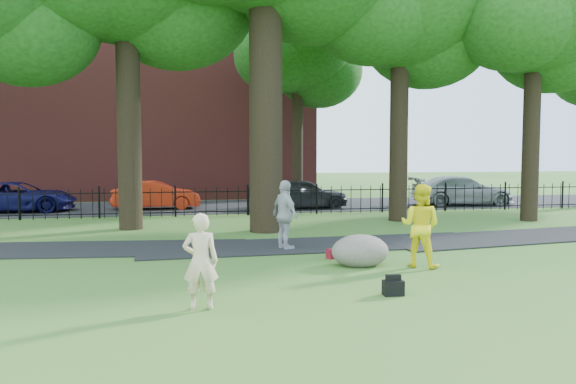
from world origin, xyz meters
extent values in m
plane|color=#2E6724|center=(0.00, 0.00, 0.00)|extent=(120.00, 120.00, 0.00)
cube|color=black|center=(1.00, 3.90, 0.00)|extent=(36.07, 3.85, 0.03)
cube|color=black|center=(0.00, 16.00, 0.00)|extent=(80.00, 7.00, 0.02)
cube|color=black|center=(0.00, 12.00, 1.02)|extent=(44.00, 0.04, 0.04)
cube|color=black|center=(0.00, 12.00, 0.18)|extent=(44.00, 0.04, 0.04)
cube|color=maroon|center=(-4.00, 24.00, 6.00)|extent=(18.00, 8.00, 12.00)
cylinder|color=black|center=(0.00, 7.00, 5.25)|extent=(1.10, 1.10, 10.50)
ellipsoid|color=#1B3E10|center=(-7.65, 8.25, 6.82)|extent=(4.80, 4.80, 4.08)
cylinder|color=black|center=(-4.50, 8.50, 4.55)|extent=(0.80, 0.80, 9.10)
ellipsoid|color=#1B3E10|center=(-2.88, 9.40, 8.06)|extent=(5.76, 5.76, 4.90)
cylinder|color=black|center=(5.50, 9.00, 4.20)|extent=(0.70, 0.70, 8.40)
ellipsoid|color=#1B3E10|center=(6.98, 9.82, 7.44)|extent=(5.28, 5.28, 4.49)
ellipsoid|color=#1B3E10|center=(4.18, 8.34, 7.92)|extent=(4.95, 4.95, 4.21)
cylinder|color=black|center=(10.50, 8.00, 4.02)|extent=(0.64, 0.64, 8.05)
ellipsoid|color=#1B3E10|center=(10.50, 8.00, 8.28)|extent=(6.20, 6.20, 5.27)
ellipsoid|color=#1B3E10|center=(11.89, 8.78, 7.13)|extent=(4.96, 4.96, 4.22)
ellipsoid|color=#1B3E10|center=(9.26, 7.38, 7.59)|extent=(4.65, 4.65, 3.95)
imported|color=beige|center=(-2.53, -2.07, 0.82)|extent=(0.62, 0.43, 1.63)
imported|color=yellow|center=(2.59, 0.53, 0.96)|extent=(1.18, 1.16, 1.92)
imported|color=#B7B6BB|center=(-0.04, 3.38, 0.95)|extent=(0.83, 1.20, 1.90)
ellipsoid|color=#646153|center=(1.28, 0.94, 0.40)|extent=(1.36, 1.02, 0.79)
cube|color=black|center=(1.00, -1.82, 0.14)|extent=(0.38, 0.25, 0.28)
cube|color=maroon|center=(0.92, 1.90, 0.12)|extent=(0.40, 0.32, 0.24)
imported|color=#AE230D|center=(-3.89, 15.28, 0.66)|extent=(4.06, 1.51, 1.32)
imported|color=#0D0D42|center=(-9.83, 15.22, 0.67)|extent=(4.87, 2.27, 1.35)
imported|color=black|center=(2.82, 14.09, 0.72)|extent=(4.41, 2.18, 1.45)
imported|color=gray|center=(11.08, 14.36, 0.73)|extent=(5.23, 2.57, 1.46)
camera|label=1|loc=(-2.88, -11.47, 2.63)|focal=35.00mm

